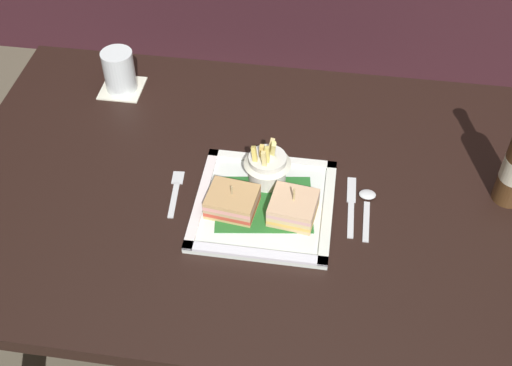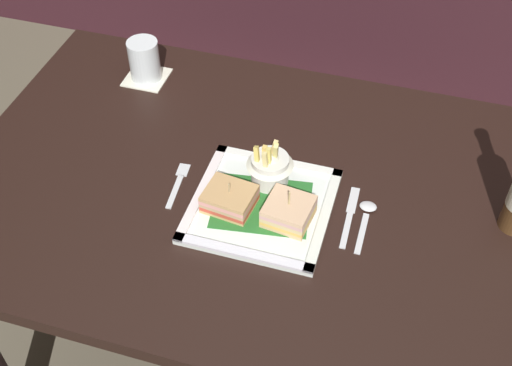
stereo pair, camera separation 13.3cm
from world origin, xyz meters
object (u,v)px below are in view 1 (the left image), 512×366
object	(u,v)px
knife	(351,204)
dining_table	(249,223)
water_glass	(120,73)
fork	(176,190)
spoon	(367,202)
fries_cup	(267,164)
square_plate	(264,205)
sandwich_half_left	(232,202)
sandwich_half_right	(293,208)

from	to	relation	value
knife	dining_table	bearing A→B (deg)	174.41
water_glass	fork	distance (m)	0.38
spoon	fries_cup	bearing A→B (deg)	172.70
square_plate	knife	bearing A→B (deg)	11.20
sandwich_half_left	knife	distance (m)	0.24
fork	spoon	size ratio (longest dim) A/B	0.97
dining_table	sandwich_half_right	size ratio (longest dim) A/B	12.73
square_plate	spoon	bearing A→B (deg)	11.45
sandwich_half_right	knife	world-z (taller)	sandwich_half_right
water_glass	knife	size ratio (longest dim) A/B	0.61
sandwich_half_right	water_glass	xyz separation A→B (m)	(-0.46, 0.36, 0.01)
spoon	square_plate	bearing A→B (deg)	-168.55
dining_table	water_glass	distance (m)	0.48
sandwich_half_left	fries_cup	distance (m)	0.11
square_plate	knife	world-z (taller)	square_plate
water_glass	spoon	world-z (taller)	water_glass
sandwich_half_right	spoon	world-z (taller)	sandwich_half_right
fork	square_plate	bearing A→B (deg)	-5.72
square_plate	fork	world-z (taller)	square_plate
square_plate	sandwich_half_left	world-z (taller)	sandwich_half_left
square_plate	water_glass	xyz separation A→B (m)	(-0.40, 0.33, 0.04)
sandwich_half_left	spoon	size ratio (longest dim) A/B	0.77
square_plate	sandwich_half_right	bearing A→B (deg)	-19.42
water_glass	sandwich_half_right	bearing A→B (deg)	-37.93
dining_table	water_glass	bearing A→B (deg)	141.86
sandwich_half_left	fries_cup	xyz separation A→B (m)	(0.06, 0.09, 0.03)
dining_table	sandwich_half_left	world-z (taller)	sandwich_half_left
square_plate	fork	bearing A→B (deg)	174.28
dining_table	knife	distance (m)	0.25
sandwich_half_right	fries_cup	xyz separation A→B (m)	(-0.06, 0.09, 0.02)
sandwich_half_left	fork	distance (m)	0.14
square_plate	sandwich_half_left	xyz separation A→B (m)	(-0.06, -0.02, 0.02)
square_plate	water_glass	world-z (taller)	water_glass
square_plate	spoon	size ratio (longest dim) A/B	2.03
water_glass	square_plate	bearing A→B (deg)	-40.20
dining_table	fries_cup	distance (m)	0.18
square_plate	fries_cup	distance (m)	0.09
dining_table	spoon	bearing A→B (deg)	-3.20
sandwich_half_left	water_glass	world-z (taller)	water_glass
fries_cup	water_glass	size ratio (longest dim) A/B	1.12
fork	spoon	xyz separation A→B (m)	(0.40, 0.02, 0.00)
water_glass	knife	xyz separation A→B (m)	(0.57, -0.30, -0.05)
fries_cup	water_glass	xyz separation A→B (m)	(-0.39, 0.27, -0.01)
spoon	sandwich_half_left	bearing A→B (deg)	-166.68
dining_table	square_plate	bearing A→B (deg)	-53.76
fries_cup	dining_table	bearing A→B (deg)	-161.04
knife	spoon	world-z (taller)	spoon
square_plate	water_glass	distance (m)	0.52
sandwich_half_left	spoon	bearing A→B (deg)	13.32
square_plate	water_glass	bearing A→B (deg)	139.80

